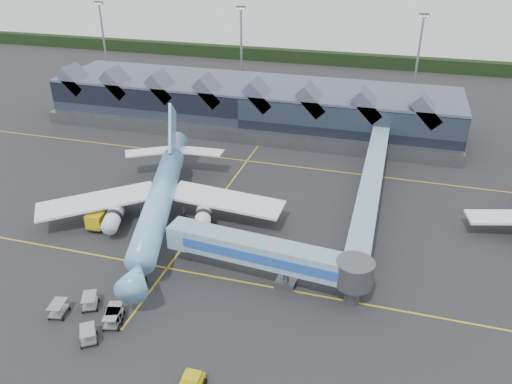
# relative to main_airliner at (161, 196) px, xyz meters

# --- Properties ---
(ground) EXTENTS (260.00, 260.00, 0.00)m
(ground) POSITION_rel_main_airliner_xyz_m (5.93, -3.24, -4.12)
(ground) COLOR #252628
(ground) RESTS_ON ground
(taxi_stripes) EXTENTS (120.00, 60.00, 0.01)m
(taxi_stripes) POSITION_rel_main_airliner_xyz_m (5.93, 6.76, -4.11)
(taxi_stripes) COLOR gold
(taxi_stripes) RESTS_ON ground
(tree_line_far) EXTENTS (260.00, 4.00, 4.00)m
(tree_line_far) POSITION_rel_main_airliner_xyz_m (5.93, 106.76, -2.12)
(tree_line_far) COLOR black
(tree_line_far) RESTS_ON ground
(terminal) EXTENTS (90.00, 22.25, 12.52)m
(terminal) POSITION_rel_main_airliner_xyz_m (0.87, 44.11, 0.76)
(terminal) COLOR black
(terminal) RESTS_ON ground
(light_masts) EXTENTS (132.40, 42.56, 22.45)m
(light_masts) POSITION_rel_main_airliner_xyz_m (26.93, 59.56, 8.37)
(light_masts) COLOR gray
(light_masts) RESTS_ON ground
(main_airliner) EXTENTS (36.25, 42.66, 14.01)m
(main_airliner) POSITION_rel_main_airliner_xyz_m (0.00, 0.00, 0.00)
(main_airliner) COLOR #77B8F1
(main_airliner) RESTS_ON ground
(jet_bridge) EXTENTS (26.47, 6.16, 6.01)m
(jet_bridge) POSITION_rel_main_airliner_xyz_m (20.78, -10.41, 0.05)
(jet_bridge) COLOR #7CB1CF
(jet_bridge) RESTS_ON ground
(fuel_truck) EXTENTS (3.33, 9.53, 3.17)m
(fuel_truck) POSITION_rel_main_airliner_xyz_m (-8.39, -2.05, -2.34)
(fuel_truck) COLOR black
(fuel_truck) RESTS_ON ground
(baggage_carts) EXTENTS (8.99, 7.77, 1.71)m
(baggage_carts) POSITION_rel_main_airliner_xyz_m (2.22, -22.88, -3.15)
(baggage_carts) COLOR #9C9EA5
(baggage_carts) RESTS_ON ground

